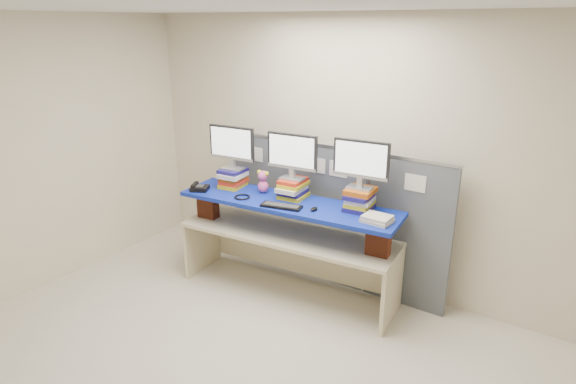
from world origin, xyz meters
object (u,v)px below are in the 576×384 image
Objects in this scene: desk_phone at (199,188)px; keyboard at (281,206)px; desk at (288,245)px; monitor_left at (232,145)px; monitor_right at (361,162)px; monitor_center at (292,154)px; blue_board at (288,203)px.

keyboard is at bearing -22.09° from desk_phone.
monitor_left reaches higher than desk.
monitor_right is at bearing 9.70° from desk.
keyboard is at bearing -84.21° from desk.
monitor_left is at bearing 170.79° from desk.
monitor_center is (0.71, 0.07, -0.01)m from monitor_left.
desk is 4.34× the size of monitor_right.
desk is at bearing -81.68° from monitor_center.
monitor_right reaches higher than blue_board.
blue_board reaches higher than desk.
desk_phone is (-0.97, -0.24, 0.05)m from blue_board.
keyboard is (0.77, -0.21, -0.45)m from monitor_left.
desk_phone is (-0.94, -0.36, -0.43)m from monitor_center.
keyboard is (-0.64, -0.35, -0.46)m from monitor_right.
monitor_left is at bearing 152.01° from keyboard.
monitor_left is 0.57m from desk_phone.
monitor_center is at bearing 98.32° from blue_board.
desk is at bearing -12.49° from desk_phone.
blue_board is at bearing 0.00° from desk.
monitor_right is 0.87m from keyboard.
monitor_center is 1.09m from desk_phone.
monitor_right is at bearing 0.00° from monitor_center.
monitor_right is (0.71, 0.07, 0.02)m from monitor_center.
blue_board is at bearing -170.30° from monitor_right.
monitor_center is at bearing -5.64° from desk_phone.
desk is at bearing 88.69° from keyboard.
monitor_right is at bearing 0.00° from monitor_left.
monitor_right is (0.68, 0.19, 0.49)m from blue_board.
monitor_right is at bearing 15.77° from keyboard.
desk_phone is at bearing -171.70° from desk.
monitor_left is 1.27× the size of keyboard.
monitor_center reaches higher than blue_board.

